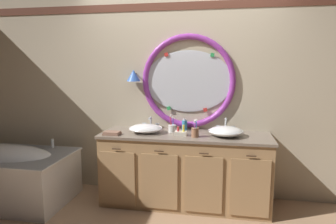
{
  "coord_description": "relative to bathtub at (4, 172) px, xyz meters",
  "views": [
    {
      "loc": [
        0.52,
        -3.1,
        1.63
      ],
      "look_at": [
        -0.1,
        0.25,
        1.09
      ],
      "focal_mm": 31.95,
      "sensor_mm": 36.0,
      "label": 1
    }
  ],
  "objects": [
    {
      "name": "bathtub",
      "position": [
        0.0,
        0.0,
        0.0
      ],
      "size": [
        1.61,
        0.88,
        0.69
      ],
      "color": "white",
      "rests_on": "ground_plane"
    },
    {
      "name": "back_wall_assembly",
      "position": [
        2.06,
        0.65,
        0.96
      ],
      "size": [
        6.4,
        0.26,
        2.6
      ],
      "color": "beige",
      "rests_on": "ground_plane"
    },
    {
      "name": "toothbrush_holder_left",
      "position": [
        1.99,
        0.39,
        0.54
      ],
      "size": [
        0.09,
        0.09,
        0.21
      ],
      "color": "white",
      "rests_on": "vanity_counter"
    },
    {
      "name": "faucet_set_left",
      "position": [
        1.69,
        0.54,
        0.55
      ],
      "size": [
        0.22,
        0.12,
        0.15
      ],
      "color": "silver",
      "rests_on": "vanity_counter"
    },
    {
      "name": "ground_plane",
      "position": [
        2.05,
        0.07,
        -0.35
      ],
      "size": [
        14.0,
        14.0,
        0.0
      ],
      "primitive_type": "plane",
      "color": "tan"
    },
    {
      "name": "toothbrush_holder_right",
      "position": [
        2.28,
        0.19,
        0.55
      ],
      "size": [
        0.09,
        0.09,
        0.2
      ],
      "color": "#996647",
      "rests_on": "vanity_counter"
    },
    {
      "name": "soap_dispenser",
      "position": [
        2.12,
        0.52,
        0.56
      ],
      "size": [
        0.06,
        0.07,
        0.15
      ],
      "color": "#388EBC",
      "rests_on": "vanity_counter"
    },
    {
      "name": "folded_hand_towel",
      "position": [
        1.34,
        0.13,
        0.51
      ],
      "size": [
        0.19,
        0.13,
        0.04
      ],
      "color": "#936B56",
      "rests_on": "vanity_counter"
    },
    {
      "name": "vanity_counter",
      "position": [
        2.15,
        0.32,
        0.07
      ],
      "size": [
        1.95,
        0.64,
        0.84
      ],
      "color": "tan",
      "rests_on": "ground_plane"
    },
    {
      "name": "sink_basin_left",
      "position": [
        1.69,
        0.29,
        0.54
      ],
      "size": [
        0.39,
        0.39,
        0.1
      ],
      "color": "white",
      "rests_on": "vanity_counter"
    },
    {
      "name": "toiletry_basket",
      "position": [
        2.12,
        0.24,
        0.52
      ],
      "size": [
        0.14,
        0.09,
        0.12
      ],
      "color": "beige",
      "rests_on": "vanity_counter"
    },
    {
      "name": "faucet_set_right",
      "position": [
        2.61,
        0.54,
        0.56
      ],
      "size": [
        0.23,
        0.13,
        0.17
      ],
      "color": "silver",
      "rests_on": "vanity_counter"
    },
    {
      "name": "sink_basin_right",
      "position": [
        2.61,
        0.29,
        0.55
      ],
      "size": [
        0.39,
        0.39,
        0.11
      ],
      "color": "white",
      "rests_on": "vanity_counter"
    }
  ]
}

